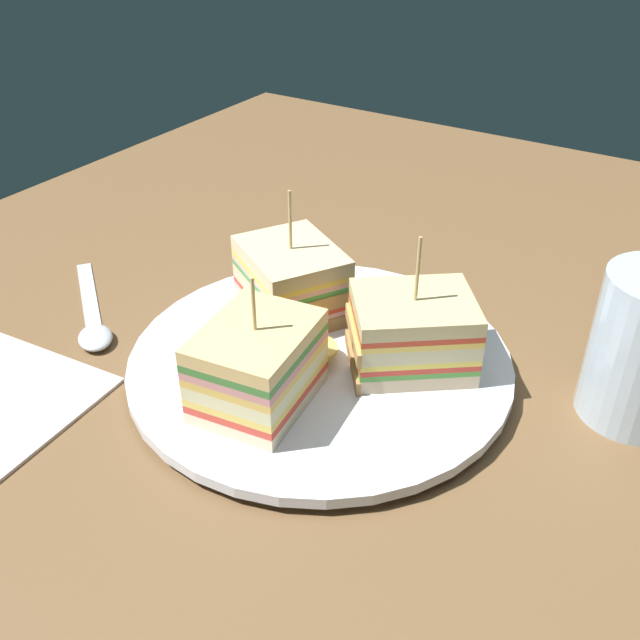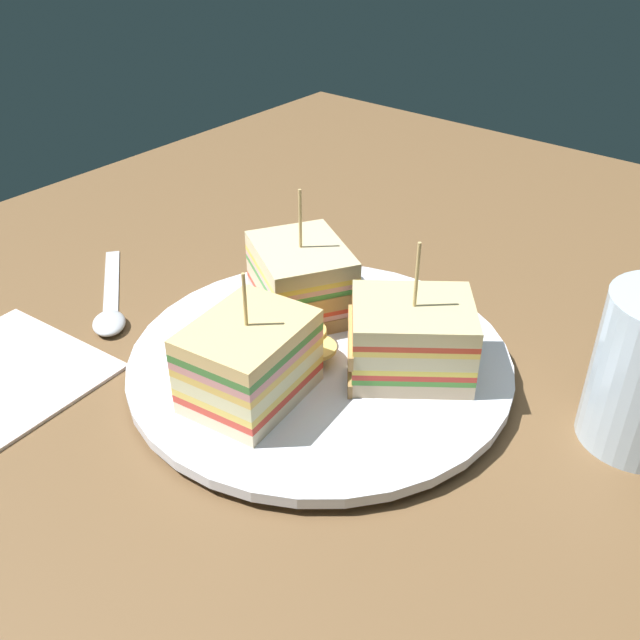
% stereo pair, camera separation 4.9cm
% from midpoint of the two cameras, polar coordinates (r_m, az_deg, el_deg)
% --- Properties ---
extents(ground_plane, '(1.12, 0.90, 0.02)m').
position_cam_midpoint_polar(ground_plane, '(0.52, 2.70, -4.99)').
color(ground_plane, brown).
extents(plate, '(0.27, 0.27, 0.01)m').
position_cam_midpoint_polar(plate, '(0.51, 2.75, -3.44)').
color(plate, white).
rests_on(plate, ground_plane).
extents(sandwich_wedge_0, '(0.09, 0.07, 0.09)m').
position_cam_midpoint_polar(sandwich_wedge_0, '(0.45, -2.59, -3.40)').
color(sandwich_wedge_0, beige).
rests_on(sandwich_wedge_0, plate).
extents(sandwich_wedge_1, '(0.10, 0.10, 0.10)m').
position_cam_midpoint_polar(sandwich_wedge_1, '(0.48, 10.11, -1.55)').
color(sandwich_wedge_1, '#D2B38B').
rests_on(sandwich_wedge_1, plate).
extents(sandwich_wedge_2, '(0.10, 0.10, 0.10)m').
position_cam_midpoint_polar(sandwich_wedge_2, '(0.54, 1.09, 3.18)').
color(sandwich_wedge_2, beige).
rests_on(sandwich_wedge_2, plate).
extents(chip_pile, '(0.08, 0.07, 0.02)m').
position_cam_midpoint_polar(chip_pile, '(0.50, 1.25, -1.76)').
color(chip_pile, '#F3DB82').
rests_on(chip_pile, plate).
extents(spoon, '(0.11, 0.13, 0.01)m').
position_cam_midpoint_polar(spoon, '(0.59, -14.17, 0.65)').
color(spoon, silver).
rests_on(spoon, ground_plane).
extents(napkin, '(0.13, 0.14, 0.01)m').
position_cam_midpoint_polar(napkin, '(0.55, -21.63, -4.02)').
color(napkin, silver).
rests_on(napkin, ground_plane).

